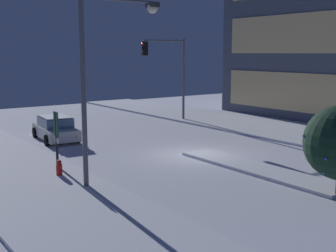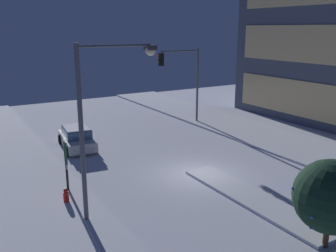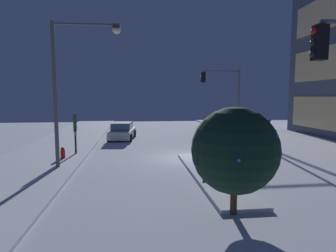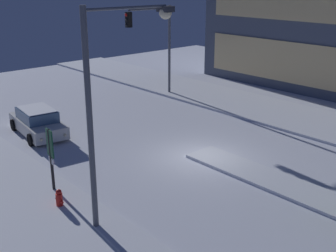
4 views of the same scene
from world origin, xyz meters
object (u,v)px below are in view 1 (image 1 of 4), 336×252
at_px(street_lamp_arched, 106,63).
at_px(parking_info_sign, 56,133).
at_px(traffic_light_corner_far_left, 168,64).
at_px(car_near, 56,129).
at_px(fire_hydrant, 59,169).

height_order(street_lamp_arched, parking_info_sign, street_lamp_arched).
bearing_deg(traffic_light_corner_far_left, car_near, 10.26).
relative_size(car_near, street_lamp_arched, 0.62).
bearing_deg(traffic_light_corner_far_left, fire_hydrant, 37.42).
relative_size(traffic_light_corner_far_left, street_lamp_arched, 0.86).
height_order(fire_hydrant, parking_info_sign, parking_info_sign).
bearing_deg(car_near, traffic_light_corner_far_left, 106.78).
bearing_deg(street_lamp_arched, parking_info_sign, 103.91).
distance_m(street_lamp_arched, fire_hydrant, 5.19).
relative_size(street_lamp_arched, parking_info_sign, 2.79).
bearing_deg(parking_info_sign, car_near, 73.62).
bearing_deg(street_lamp_arched, car_near, 81.20).
bearing_deg(parking_info_sign, traffic_light_corner_far_left, 39.46).
distance_m(car_near, parking_info_sign, 7.41).
distance_m(fire_hydrant, parking_info_sign, 1.96).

